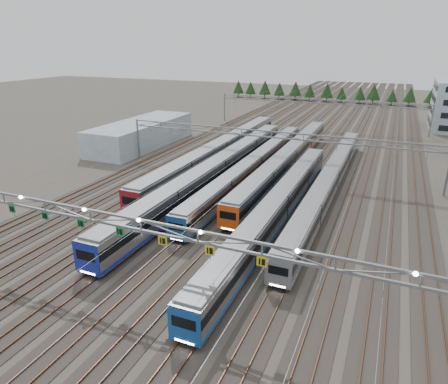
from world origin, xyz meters
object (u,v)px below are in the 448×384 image
at_px(train_f, 330,180).
at_px(train_b, 217,171).
at_px(train_d, 288,159).
at_px(gantry_far, 319,105).
at_px(gantry_mid, 271,140).
at_px(train_c, 254,166).
at_px(train_e, 277,207).
at_px(train_a, 220,152).
at_px(west_shed, 142,134).
at_px(gantry_near, 140,228).

bearing_deg(train_f, train_b, -169.34).
distance_m(train_d, gantry_far, 41.62).
xyz_separation_m(train_f, gantry_mid, (-11.25, 4.93, 4.41)).
bearing_deg(train_c, train_e, -62.01).
distance_m(train_e, train_f, 14.97).
bearing_deg(train_d, train_b, -126.92).
xyz_separation_m(train_a, train_f, (22.50, -7.90, -0.36)).
xyz_separation_m(train_a, west_shed, (-22.21, 6.30, 0.43)).
distance_m(train_a, train_f, 23.85).
bearing_deg(train_b, gantry_mid, 50.95).
relative_size(gantry_mid, west_shed, 1.88).
distance_m(train_b, train_e, 17.35).
xyz_separation_m(train_c, west_shed, (-31.21, 11.54, 0.76)).
distance_m(train_a, gantry_far, 43.70).
bearing_deg(train_a, train_c, -30.22).
height_order(train_a, gantry_far, gantry_far).
relative_size(train_a, train_c, 1.06).
height_order(gantry_near, gantry_mid, gantry_near).
distance_m(train_c, gantry_far, 47.53).
bearing_deg(gantry_far, train_c, -92.72).
relative_size(train_f, gantry_far, 1.06).
bearing_deg(gantry_far, train_e, -84.00).
xyz_separation_m(train_f, gantry_far, (-11.25, 49.93, 4.41)).
relative_size(train_d, gantry_near, 1.03).
distance_m(train_a, train_b, 12.15).
height_order(train_e, gantry_mid, gantry_mid).
bearing_deg(train_e, gantry_far, 96.00).
bearing_deg(gantry_mid, train_f, -23.67).
bearing_deg(gantry_far, gantry_near, -90.03).
xyz_separation_m(train_c, train_f, (13.50, -2.65, -0.03)).
bearing_deg(train_d, gantry_far, 93.12).
bearing_deg(gantry_mid, gantry_far, 90.00).
xyz_separation_m(train_a, gantry_far, (11.25, 42.03, 4.05)).
height_order(gantry_far, west_shed, gantry_far).
bearing_deg(gantry_near, train_d, 87.00).
xyz_separation_m(train_e, gantry_far, (-6.75, 64.21, 4.29)).
distance_m(train_a, west_shed, 23.09).
distance_m(train_c, train_e, 19.18).
bearing_deg(train_c, gantry_far, 87.28).
height_order(train_a, gantry_near, gantry_near).
bearing_deg(train_d, gantry_near, -93.00).
relative_size(train_a, gantry_far, 1.05).
bearing_deg(train_f, train_e, -107.49).
distance_m(gantry_far, west_shed, 49.09).
bearing_deg(train_e, west_shed, 144.69).
bearing_deg(train_b, west_shed, 146.64).
relative_size(train_b, train_f, 1.07).
height_order(train_b, gantry_mid, gantry_mid).
distance_m(gantry_near, gantry_mid, 40.12).
xyz_separation_m(train_d, gantry_far, (-2.25, 41.34, 4.22)).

